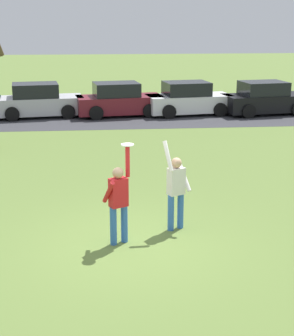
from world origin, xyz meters
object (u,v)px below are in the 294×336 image
object	(u,v)px
person_catcher	(118,199)
parked_car_white	(188,100)
parked_car_silver	(38,101)
parked_car_black	(265,99)
parked_car_maroon	(119,101)
person_defender	(176,187)
frisbee_disc	(127,145)

from	to	relation	value
person_catcher	parked_car_white	size ratio (longest dim) A/B	0.48
parked_car_silver	parked_car_black	xyz separation A→B (m)	(10.97, -0.30, 0.00)
parked_car_maroon	person_defender	bearing A→B (deg)	-95.37
person_defender	parked_car_black	size ratio (longest dim) A/B	0.47
parked_car_maroon	parked_car_black	size ratio (longest dim) A/B	1.00
parked_car_white	parked_car_black	distance (m)	3.76
parked_car_maroon	parked_car_black	distance (m)	7.14
person_catcher	parked_car_silver	world-z (taller)	person_catcher
person_catcher	person_defender	bearing A→B (deg)	0.00
parked_car_white	parked_car_black	bearing A→B (deg)	-11.39
person_defender	parked_car_black	bearing A→B (deg)	-141.35
frisbee_disc	parked_car_black	world-z (taller)	frisbee_disc
person_catcher	person_defender	xyz separation A→B (m)	(1.29, 0.64, -0.00)
parked_car_black	parked_car_white	bearing A→B (deg)	168.61
person_catcher	parked_car_maroon	xyz separation A→B (m)	(0.63, 14.92, -0.25)
frisbee_disc	parked_car_silver	bearing A→B (deg)	102.83
person_catcher	frisbee_disc	bearing A→B (deg)	0.00
person_catcher	parked_car_maroon	size ratio (longest dim) A/B	0.48
person_defender	parked_car_white	world-z (taller)	person_defender
person_catcher	parked_car_maroon	bearing A→B (deg)	60.98
person_defender	parked_car_white	distance (m)	14.54
person_catcher	parked_car_silver	distance (m)	15.34
parked_car_silver	person_defender	bearing A→B (deg)	-80.67
person_catcher	parked_car_black	world-z (taller)	person_catcher
person_defender	parked_car_white	bearing A→B (deg)	-127.44
person_defender	parked_car_black	xyz separation A→B (m)	(6.49, 14.06, -0.25)
frisbee_disc	parked_car_silver	distance (m)	15.34
parked_car_white	parked_car_silver	bearing A→B (deg)	171.39
person_defender	parked_car_maroon	world-z (taller)	person_defender
parked_car_maroon	parked_car_silver	bearing A→B (deg)	170.78
person_catcher	parked_car_white	world-z (taller)	person_catcher
parked_car_silver	parked_car_black	size ratio (longest dim) A/B	1.00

